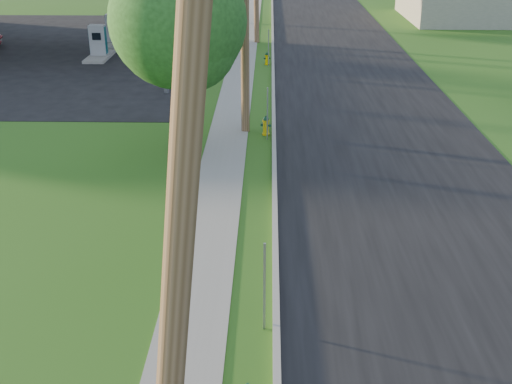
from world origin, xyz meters
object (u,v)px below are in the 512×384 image
at_px(utility_pole_near, 178,244).
at_px(hydrant_mid, 266,125).
at_px(tree_verge, 181,26).
at_px(fuel_pump_se, 114,33).
at_px(fuel_pump_ne, 99,46).
at_px(hydrant_far, 267,58).

distance_m(utility_pole_near, hydrant_mid, 18.14).
xyz_separation_m(tree_verge, hydrant_mid, (2.79, 2.06, -4.05)).
distance_m(utility_pole_near, fuel_pump_se, 36.34).
relative_size(utility_pole_near, fuel_pump_se, 2.96).
xyz_separation_m(fuel_pump_se, hydrant_mid, (9.69, -17.43, -0.35)).
bearing_deg(fuel_pump_ne, fuel_pump_se, 90.00).
relative_size(fuel_pump_se, hydrant_far, 4.50).
height_order(fuel_pump_ne, hydrant_far, fuel_pump_ne).
relative_size(tree_verge, hydrant_mid, 9.03).
height_order(fuel_pump_se, hydrant_mid, fuel_pump_se).
bearing_deg(hydrant_far, hydrant_mid, -89.89).
distance_m(utility_pole_near, fuel_pump_ne, 32.51).
bearing_deg(tree_verge, fuel_pump_ne, 114.03).
bearing_deg(fuel_pump_ne, tree_verge, -65.97).
height_order(tree_verge, hydrant_far, tree_verge).
relative_size(utility_pole_near, hydrant_far, 13.32).
relative_size(fuel_pump_se, hydrant_mid, 4.21).
relative_size(fuel_pump_ne, fuel_pump_se, 1.00).
xyz_separation_m(fuel_pump_ne, fuel_pump_se, (0.00, 4.00, 0.00)).
bearing_deg(hydrant_mid, hydrant_far, 90.11).
bearing_deg(fuel_pump_se, utility_pole_near, -75.73).
bearing_deg(tree_verge, utility_pole_near, -82.67).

